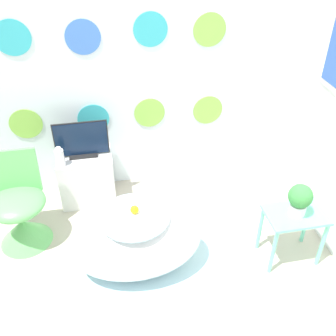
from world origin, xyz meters
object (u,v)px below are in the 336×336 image
object	(u,v)px
bathtub	(136,240)
vase	(60,157)
tv	(82,141)
chair	(21,216)
potted_plant_left	(300,199)

from	to	relation	value
bathtub	vase	bearing A→B (deg)	124.02
tv	chair	bearing A→B (deg)	-139.30
vase	tv	bearing A→B (deg)	31.21
chair	bathtub	bearing A→B (deg)	-26.92
bathtub	chair	distance (m)	1.02
bathtub	tv	xyz separation A→B (m)	(-0.36, 0.94, 0.38)
bathtub	potted_plant_left	distance (m)	1.29
chair	tv	size ratio (longest dim) A/B	1.67
bathtub	chair	xyz separation A→B (m)	(-0.91, 0.46, -0.00)
chair	tv	world-z (taller)	tv
bathtub	vase	distance (m)	1.04
bathtub	vase	world-z (taller)	vase
tv	vase	bearing A→B (deg)	-148.79
tv	vase	xyz separation A→B (m)	(-0.20, -0.12, -0.07)
vase	bathtub	bearing A→B (deg)	-55.98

